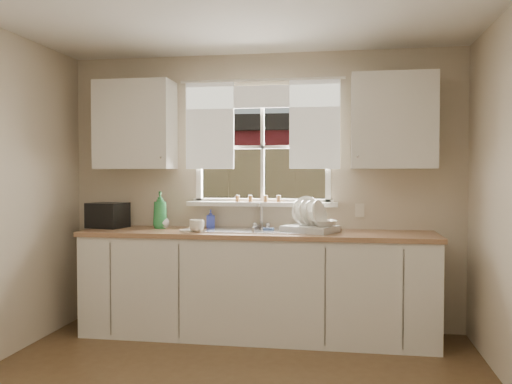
% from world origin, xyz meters
% --- Properties ---
extents(room_walls, '(3.62, 4.02, 2.50)m').
position_xyz_m(room_walls, '(0.00, -0.07, 1.24)').
color(room_walls, beige).
rests_on(room_walls, ground).
extents(window, '(1.38, 0.16, 1.06)m').
position_xyz_m(window, '(0.00, 2.00, 1.49)').
color(window, white).
rests_on(window, room_walls).
extents(curtains, '(1.50, 0.03, 0.81)m').
position_xyz_m(curtains, '(0.00, 1.95, 1.93)').
color(curtains, white).
rests_on(curtains, room_walls).
extents(base_cabinets, '(3.00, 0.62, 0.87)m').
position_xyz_m(base_cabinets, '(0.00, 1.68, 0.43)').
color(base_cabinets, silver).
rests_on(base_cabinets, ground).
extents(countertop, '(3.04, 0.65, 0.04)m').
position_xyz_m(countertop, '(0.00, 1.68, 0.89)').
color(countertop, '#9B704D').
rests_on(countertop, base_cabinets).
extents(upper_cabinet_left, '(0.70, 0.33, 0.80)m').
position_xyz_m(upper_cabinet_left, '(-1.15, 1.82, 1.85)').
color(upper_cabinet_left, silver).
rests_on(upper_cabinet_left, room_walls).
extents(upper_cabinet_right, '(0.70, 0.33, 0.80)m').
position_xyz_m(upper_cabinet_right, '(1.15, 1.82, 1.85)').
color(upper_cabinet_right, silver).
rests_on(upper_cabinet_right, room_walls).
extents(wall_outlet, '(0.08, 0.01, 0.12)m').
position_xyz_m(wall_outlet, '(0.88, 1.99, 1.08)').
color(wall_outlet, beige).
rests_on(wall_outlet, room_walls).
extents(sill_jars, '(0.42, 0.04, 0.06)m').
position_xyz_m(sill_jars, '(-0.03, 1.94, 1.18)').
color(sill_jars, brown).
rests_on(sill_jars, window).
extents(backyard, '(20.00, 10.00, 6.13)m').
position_xyz_m(backyard, '(0.58, 8.42, 3.46)').
color(backyard, '#335421').
rests_on(backyard, ground).
extents(sink, '(0.88, 0.52, 0.40)m').
position_xyz_m(sink, '(0.00, 1.71, 0.84)').
color(sink, '#B7B7BC').
rests_on(sink, countertop).
extents(dish_rack, '(0.51, 0.46, 0.30)m').
position_xyz_m(dish_rack, '(0.46, 1.69, 0.98)').
color(dish_rack, silver).
rests_on(dish_rack, countertop).
extents(bowl, '(0.27, 0.27, 0.05)m').
position_xyz_m(bowl, '(0.57, 1.64, 0.99)').
color(bowl, silver).
rests_on(bowl, dish_rack).
extents(soap_bottle_a, '(0.17, 0.17, 0.34)m').
position_xyz_m(soap_bottle_a, '(-0.90, 1.78, 1.08)').
color(soap_bottle_a, '#2D8A47').
rests_on(soap_bottle_a, countertop).
extents(soap_bottle_b, '(0.09, 0.09, 0.17)m').
position_xyz_m(soap_bottle_b, '(-0.46, 1.89, 0.99)').
color(soap_bottle_b, '#2F3EB0').
rests_on(soap_bottle_b, countertop).
extents(soap_bottle_c, '(0.12, 0.12, 0.15)m').
position_xyz_m(soap_bottle_c, '(-0.88, 1.78, 0.99)').
color(soap_bottle_c, beige).
rests_on(soap_bottle_c, countertop).
extents(saucer, '(0.17, 0.17, 0.01)m').
position_xyz_m(saucer, '(-0.58, 1.60, 0.92)').
color(saucer, silver).
rests_on(saucer, countertop).
extents(cup, '(0.14, 0.14, 0.10)m').
position_xyz_m(cup, '(-0.49, 1.55, 0.96)').
color(cup, silver).
rests_on(cup, countertop).
extents(black_appliance, '(0.36, 0.33, 0.23)m').
position_xyz_m(black_appliance, '(-1.40, 1.77, 1.02)').
color(black_appliance, black).
rests_on(black_appliance, countertop).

